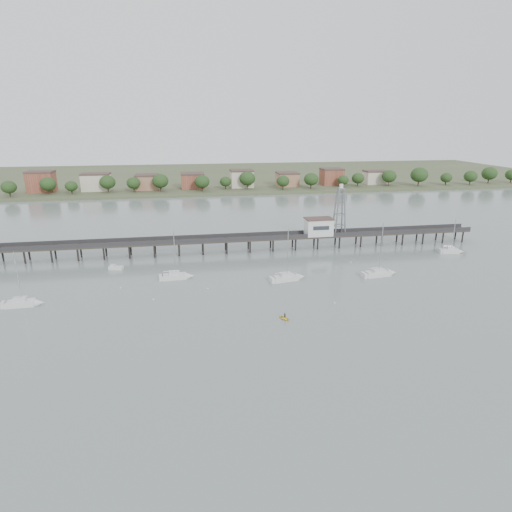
# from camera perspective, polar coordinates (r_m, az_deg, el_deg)

# --- Properties ---
(ground_plane) EXTENTS (500.00, 500.00, 0.00)m
(ground_plane) POSITION_cam_1_polar(r_m,az_deg,el_deg) (74.22, 3.59, -12.76)
(ground_plane) COLOR slate
(ground_plane) RESTS_ON ground
(pier) EXTENTS (150.00, 5.00, 5.50)m
(pier) POSITION_cam_1_polar(r_m,az_deg,el_deg) (127.74, -2.46, 2.25)
(pier) COLOR #2D2823
(pier) RESTS_ON ground
(pier_building) EXTENTS (8.40, 5.40, 5.30)m
(pier_building) POSITION_cam_1_polar(r_m,az_deg,el_deg) (132.35, 8.35, 3.90)
(pier_building) COLOR silver
(pier_building) RESTS_ON ground
(lattice_tower) EXTENTS (3.20, 3.20, 15.50)m
(lattice_tower) POSITION_cam_1_polar(r_m,az_deg,el_deg) (133.52, 11.10, 5.83)
(lattice_tower) COLOR slate
(lattice_tower) RESTS_ON ground
(sailboat_e) EXTENTS (6.75, 3.11, 10.92)m
(sailboat_e) POSITION_cam_1_polar(r_m,az_deg,el_deg) (139.68, 24.80, 0.61)
(sailboat_e) COLOR silver
(sailboat_e) RESTS_ON ground
(sailboat_a) EXTENTS (7.70, 2.55, 12.63)m
(sailboat_a) POSITION_cam_1_polar(r_m,az_deg,el_deg) (103.23, -28.29, -5.54)
(sailboat_a) COLOR silver
(sailboat_a) RESTS_ON ground
(sailboat_c) EXTENTS (8.71, 3.96, 13.86)m
(sailboat_c) POSITION_cam_1_polar(r_m,az_deg,el_deg) (105.74, 4.63, -2.88)
(sailboat_c) COLOR silver
(sailboat_c) RESTS_ON ground
(sailboat_d) EXTENTS (9.06, 3.65, 14.49)m
(sailboat_d) POSITION_cam_1_polar(r_m,az_deg,el_deg) (113.05, 16.50, -2.21)
(sailboat_d) COLOR silver
(sailboat_d) RESTS_ON ground
(sailboat_b) EXTENTS (7.91, 2.80, 12.89)m
(sailboat_b) POSITION_cam_1_polar(r_m,az_deg,el_deg) (107.94, -10.19, -2.67)
(sailboat_b) COLOR silver
(sailboat_b) RESTS_ON ground
(white_tender) EXTENTS (3.94, 2.36, 1.43)m
(white_tender) POSITION_cam_1_polar(r_m,az_deg,el_deg) (118.86, -18.22, -1.51)
(white_tender) COLOR silver
(white_tender) RESTS_ON ground
(yellow_dinghy) EXTENTS (1.74, 1.33, 2.42)m
(yellow_dinghy) POSITION_cam_1_polar(r_m,az_deg,el_deg) (85.65, 3.84, -8.40)
(yellow_dinghy) COLOR yellow
(yellow_dinghy) RESTS_ON ground
(dinghy_occupant) EXTENTS (0.43, 1.12, 0.27)m
(dinghy_occupant) POSITION_cam_1_polar(r_m,az_deg,el_deg) (85.65, 3.84, -8.40)
(dinghy_occupant) COLOR black
(dinghy_occupant) RESTS_ON ground
(mooring_buoys) EXTENTS (61.00, 26.32, 0.39)m
(mooring_buoys) POSITION_cam_1_polar(r_m,az_deg,el_deg) (101.11, -2.56, -4.15)
(mooring_buoys) COLOR beige
(mooring_buoys) RESTS_ON ground
(far_shore) EXTENTS (500.00, 170.00, 10.40)m
(far_shore) POSITION_cam_1_polar(r_m,az_deg,el_deg) (304.48, -6.73, 10.51)
(far_shore) COLOR #475133
(far_shore) RESTS_ON ground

